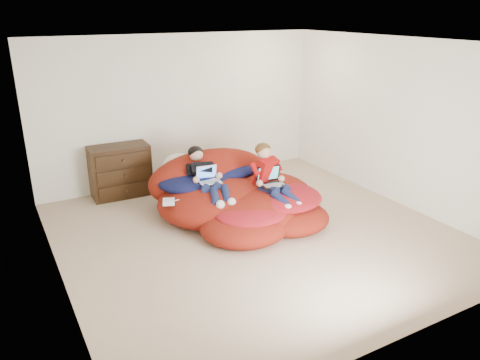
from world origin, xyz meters
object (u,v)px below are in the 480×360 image
object	(u,v)px
older_boy	(205,174)
laptop_white	(209,178)
laptop_black	(271,180)
beanbag_pile	(237,197)
younger_boy	(271,174)
dresser	(120,171)

from	to	relation	value
older_boy	laptop_white	bearing A→B (deg)	-90.00
older_boy	laptop_white	xyz separation A→B (m)	(0.00, -0.12, -0.02)
laptop_black	older_boy	bearing A→B (deg)	147.08
beanbag_pile	laptop_white	bearing A→B (deg)	169.82
beanbag_pile	younger_boy	size ratio (longest dim) A/B	2.47
dresser	younger_boy	size ratio (longest dim) A/B	0.97
younger_boy	dresser	bearing A→B (deg)	131.95
dresser	younger_boy	bearing A→B (deg)	-48.05
older_boy	younger_boy	bearing A→B (deg)	-32.00
older_boy	younger_boy	xyz separation A→B (m)	(0.80, -0.50, 0.00)
beanbag_pile	younger_boy	xyz separation A→B (m)	(0.38, -0.31, 0.39)
younger_boy	laptop_black	world-z (taller)	younger_boy
beanbag_pile	laptop_white	distance (m)	0.56
laptop_white	laptop_black	size ratio (longest dim) A/B	0.82
beanbag_pile	older_boy	bearing A→B (deg)	155.51
dresser	younger_boy	xyz separation A→B (m)	(1.67, -1.86, 0.23)
younger_boy	laptop_white	xyz separation A→B (m)	(-0.80, 0.38, -0.03)
older_boy	laptop_white	size ratio (longest dim) A/B	3.56
younger_boy	older_boy	bearing A→B (deg)	148.00
older_boy	dresser	bearing A→B (deg)	122.66
younger_boy	laptop_black	size ratio (longest dim) A/B	2.50
younger_boy	laptop_black	xyz separation A→B (m)	(-0.00, -0.02, -0.08)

